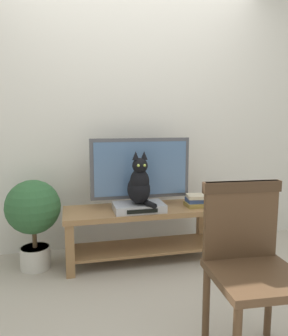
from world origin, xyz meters
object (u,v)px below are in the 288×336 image
(media_box, at_px, (139,207))
(cat, at_px, (139,184))
(tv, at_px, (140,171))
(potted_plant, at_px, (33,213))
(book_stack, at_px, (198,200))
(tv_stand, at_px, (143,224))
(wooden_chair, at_px, (250,257))

(media_box, relative_size, cat, 0.95)
(tv, bearing_deg, potted_plant, -177.40)
(tv, xyz_separation_m, media_box, (-0.05, -0.16, -0.28))
(book_stack, height_order, potted_plant, potted_plant)
(tv_stand, relative_size, book_stack, 5.96)
(media_box, height_order, potted_plant, potted_plant)
(tv, relative_size, cat, 1.99)
(potted_plant, bearing_deg, tv_stand, -2.77)
(media_box, relative_size, book_stack, 1.86)
(potted_plant, bearing_deg, book_stack, -3.98)
(tv_stand, relative_size, cat, 3.06)
(wooden_chair, bearing_deg, cat, 105.38)
(tv, xyz_separation_m, book_stack, (0.49, -0.14, -0.26))
(book_stack, xyz_separation_m, potted_plant, (-1.41, 0.10, -0.05))
(tv_stand, bearing_deg, potted_plant, 177.23)
(cat, bearing_deg, potted_plant, 170.85)
(tv, relative_size, book_stack, 3.88)
(wooden_chair, xyz_separation_m, book_stack, (0.22, 1.21, -0.01))
(tv_stand, height_order, potted_plant, potted_plant)
(tv, xyz_separation_m, potted_plant, (-0.91, -0.04, -0.31))
(tv, distance_m, potted_plant, 0.96)
(tv, height_order, cat, tv)
(tv_stand, bearing_deg, wooden_chair, -77.91)
(cat, bearing_deg, tv, 74.29)
(wooden_chair, bearing_deg, potted_plant, 132.14)
(media_box, bearing_deg, book_stack, 2.54)
(tv_stand, height_order, wooden_chair, wooden_chair)
(cat, height_order, potted_plant, cat)
(wooden_chair, relative_size, potted_plant, 1.21)
(tv_stand, distance_m, cat, 0.39)
(tv_stand, relative_size, media_box, 3.21)
(book_stack, bearing_deg, media_box, -177.46)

